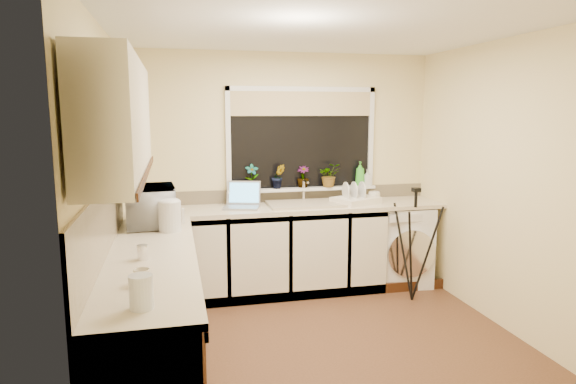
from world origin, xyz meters
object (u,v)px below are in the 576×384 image
Objects in this scene: microwave at (151,206)px; soap_bottle_green at (360,173)px; dish_rack at (356,200)px; cup_back at (374,196)px; steel_jar at (143,252)px; plant_b at (278,176)px; glass_jug at (141,292)px; plant_c at (303,177)px; plant_d at (329,175)px; plant_a at (252,177)px; cup_left at (142,277)px; laptop at (242,200)px; soap_bottle_clear at (367,177)px; tripod at (414,245)px; washing_machine at (399,244)px; kettle at (170,216)px.

microwave is 2.23× the size of soap_bottle_green.
dish_rack is 0.27m from cup_back.
cup_back reaches higher than steel_jar.
plant_b is 0.97× the size of soap_bottle_green.
glass_jug is 0.67× the size of plant_b.
microwave is at bearing -152.33° from plant_c.
glass_jug is 0.66× the size of plant_d.
plant_b is at bearing -0.15° from plant_a.
plant_d reaches higher than cup_left.
dish_rack is 2.10m from microwave.
plant_d is at bearing 110.44° from dish_rack.
plant_d is (0.95, 0.14, 0.21)m from laptop.
steel_jar is 1.06× the size of cup_left.
soap_bottle_clear is at bearing 101.99° from cup_back.
soap_bottle_green is 1.53× the size of soap_bottle_clear.
plant_b is 2.00× the size of cup_back.
glass_jug is at bearing -132.92° from tripod.
microwave is (-0.02, 1.88, 0.08)m from glass_jug.
plant_a is at bearing -179.35° from soap_bottle_clear.
glass_jug is (-2.52, -2.46, 0.56)m from washing_machine.
washing_machine is 6.68× the size of cup_back.
washing_machine is 1.46× the size of microwave.
soap_bottle_green is (0.36, 0.03, 0.00)m from plant_d.
plant_b reaches higher than washing_machine.
dish_rack is 0.75m from tripod.
glass_jug is 1.75× the size of steel_jar.
steel_jar is (-0.04, 0.85, -0.04)m from glass_jug.
soap_bottle_clear is 1.87× the size of cup_left.
glass_jug is 3.44m from soap_bottle_green.
soap_bottle_green is at bearing 46.87° from cup_left.
steel_jar is 0.76× the size of cup_back.
laptop is 1.34m from soap_bottle_green.
plant_d is (-0.22, 0.22, 0.24)m from dish_rack.
tripod is 5.00× the size of plant_c.
plant_a is at bearing -55.52° from microwave.
glass_jug is at bearing -129.80° from soap_bottle_clear.
steel_jar is at bearing 92.48° from cup_left.
microwave is at bearing 170.86° from dish_rack.
soap_bottle_clear is (2.27, 1.83, 0.19)m from steel_jar.
kettle is 0.21× the size of tripod.
plant_a reaches higher than plant_c.
kettle is 1.86× the size of cup_back.
plant_d is (-0.64, 0.71, 0.61)m from tripod.
microwave is 1.26m from plant_a.
plant_d is 2.78× the size of cup_left.
cup_back is at bearing -53.58° from soap_bottle_green.
kettle is at bearing -136.80° from plant_b.
soap_bottle_clear is at bearing 150.28° from washing_machine.
microwave is (-2.45, -0.05, 0.50)m from tripod.
laptop is at bearing 152.06° from dish_rack.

